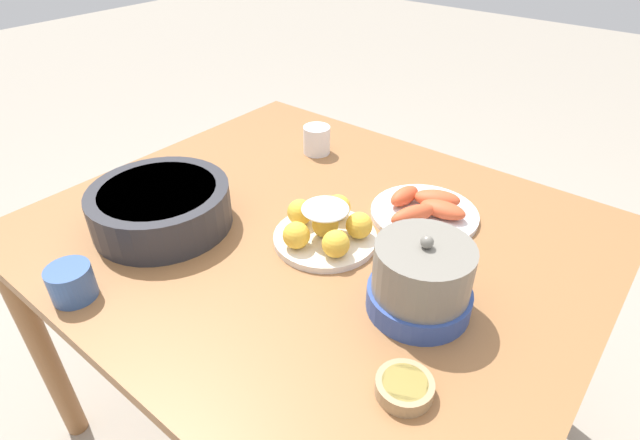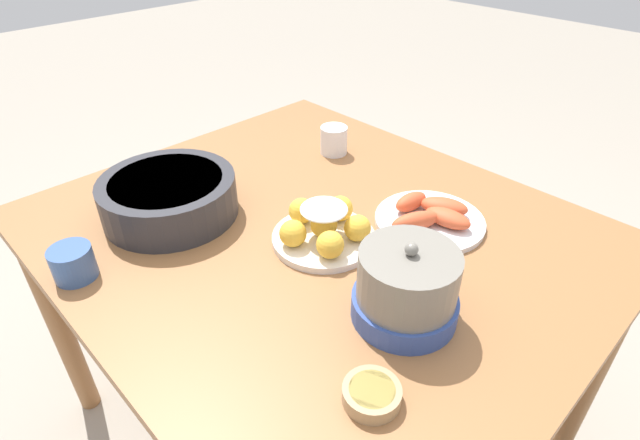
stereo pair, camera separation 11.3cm
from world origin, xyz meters
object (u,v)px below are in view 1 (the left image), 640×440
cup_near (317,140)px  cup_far (71,283)px  seafood_platter (425,209)px  sauce_bowl (404,387)px  cake_plate (325,228)px  warming_pot (421,280)px  dining_table (315,259)px  serving_bowl (161,206)px

cup_near → cup_far: bearing=91.7°
seafood_platter → cup_far: (0.40, 0.68, 0.02)m
sauce_bowl → seafood_platter: bearing=-64.6°
cake_plate → warming_pot: (-0.27, 0.06, 0.03)m
seafood_platter → cup_near: size_ratio=3.15×
dining_table → warming_pot: 0.37m
sauce_bowl → cup_near: cup_near is taller
dining_table → cup_far: bearing=65.0°
cake_plate → cup_near: (0.29, -0.33, 0.01)m
cup_near → cup_far: cup_near is taller
sauce_bowl → serving_bowl: bearing=-4.3°
dining_table → cake_plate: 0.14m
serving_bowl → cup_near: serving_bowl is taller
serving_bowl → seafood_platter: 0.63m
warming_pot → sauce_bowl: bearing=113.5°
dining_table → cake_plate: cake_plate is taller
cake_plate → cup_near: size_ratio=2.84×
dining_table → cake_plate: bearing=154.2°
seafood_platter → cake_plate: bearing=61.1°
cup_near → seafood_platter: bearing=166.3°
serving_bowl → cup_far: bearing=104.6°
dining_table → cup_far: (0.22, 0.47, 0.13)m
serving_bowl → cup_far: size_ratio=3.76×
dining_table → cup_far: 0.54m
sauce_bowl → cup_near: (0.64, -0.57, 0.03)m
dining_table → sauce_bowl: size_ratio=13.34×
dining_table → cup_near: bearing=-51.5°
dining_table → seafood_platter: seafood_platter is taller
serving_bowl → warming_pot: size_ratio=1.63×
dining_table → seafood_platter: (-0.18, -0.20, 0.11)m
dining_table → seafood_platter: 0.29m
dining_table → cake_plate: size_ratio=5.35×
cake_plate → cup_far: size_ratio=2.74×
serving_bowl → seafood_platter: size_ratio=1.24×
dining_table → sauce_bowl: 0.49m
cake_plate → warming_pot: bearing=168.0°
dining_table → serving_bowl: size_ratio=3.89×
serving_bowl → warming_pot: 0.62m
cake_plate → sauce_bowl: cake_plate is taller
sauce_bowl → cup_near: bearing=-41.6°
dining_table → warming_pot: size_ratio=6.35×
cup_far → seafood_platter: bearing=-120.3°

